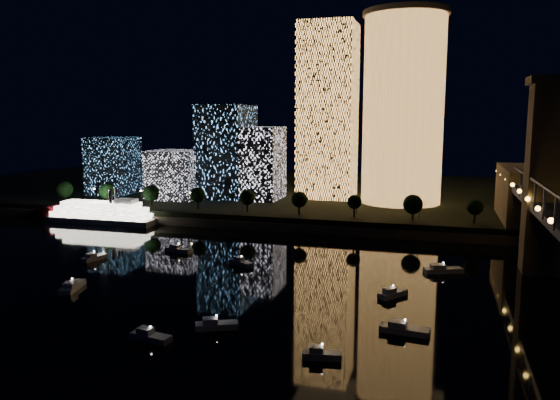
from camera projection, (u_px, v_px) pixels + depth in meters
The scene contains 10 objects.
ground at pixel (241, 313), 112.35m from camera, with size 520.00×520.00×0.00m, color black.
far_bank at pixel (356, 195), 263.84m from camera, with size 420.00×160.00×5.00m, color black.
seawall at pixel (323, 229), 189.96m from camera, with size 420.00×6.00×3.00m, color #6B5E4C.
tower_cylindrical at pixel (403, 109), 220.08m from camera, with size 34.00×34.00×76.46m.
tower_rectangular at pixel (328, 112), 236.66m from camera, with size 23.45×23.45×74.62m, color #F8A54F.
midrise_blocks at pixel (206, 160), 240.38m from camera, with size 88.73×34.67×40.28m.
riverboat at pixel (97, 213), 208.12m from camera, with size 46.77×10.22×14.06m.
motorboats at pixel (230, 290), 124.93m from camera, with size 107.40×65.52×2.78m.
esplanade_trees at pixel (230, 197), 204.53m from camera, with size 166.14×6.87×8.94m.
street_lamps at pixel (243, 198), 209.62m from camera, with size 132.70×0.70×5.65m.
Camera 1 is at (37.78, -101.04, 39.92)m, focal length 35.00 mm.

